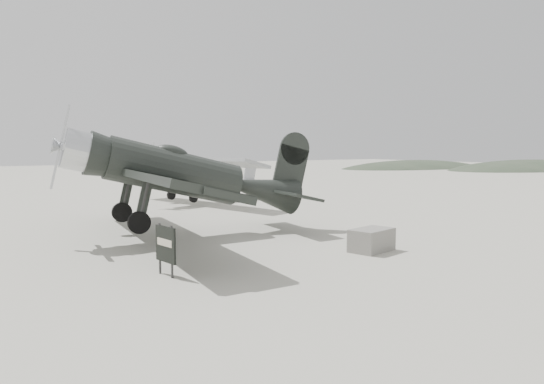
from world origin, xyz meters
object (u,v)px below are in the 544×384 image
Objects in this scene: lowwing_monoplane at (186,175)px; sign_board at (166,245)px; highwing_monoplane at (202,170)px; equipment_block at (372,240)px.

sign_board is at bearing -112.19° from lowwing_monoplane.
lowwing_monoplane is 9.97× the size of sign_board.
highwing_monoplane is 7.57× the size of equipment_block.
highwing_monoplane is at bearing 83.85° from equipment_block.
lowwing_monoplane is 11.51m from highwing_monoplane.
highwing_monoplane is 8.16× the size of sign_board.
lowwing_monoplane is at bearing -130.21° from highwing_monoplane.
sign_board is (-8.45, -15.32, -1.14)m from highwing_monoplane.
sign_board reaches higher than equipment_block.
highwing_monoplane is (5.54, 10.09, -0.34)m from lowwing_monoplane.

